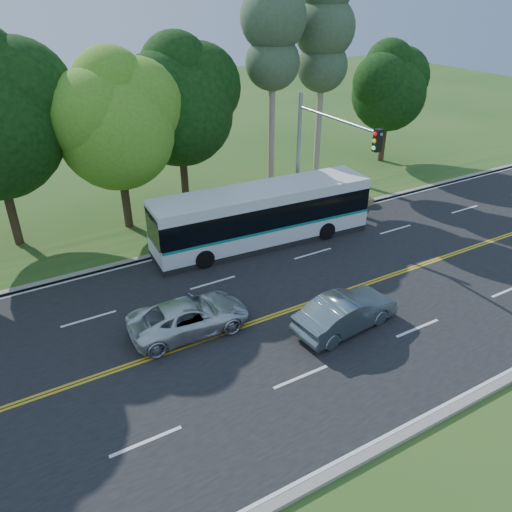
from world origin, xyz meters
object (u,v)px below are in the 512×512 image
sedan (346,312)px  suv (189,316)px  traffic_signal (320,148)px  transit_bus (262,217)px

sedan → suv: size_ratio=0.94×
traffic_signal → sedan: size_ratio=1.61×
sedan → suv: (-5.28, 2.84, -0.07)m
transit_bus → traffic_signal: bearing=-3.7°
traffic_signal → suv: traffic_signal is taller
sedan → transit_bus: bearing=-12.5°
traffic_signal → suv: size_ratio=1.51×
traffic_signal → transit_bus: (-3.08, 0.40, -3.19)m
traffic_signal → suv: 11.07m
traffic_signal → suv: bearing=-153.5°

